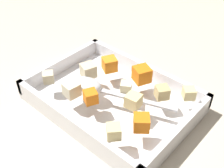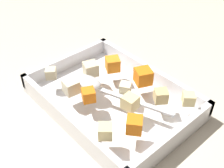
% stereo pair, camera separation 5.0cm
% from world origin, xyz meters
% --- Properties ---
extents(ground_plane, '(4.00, 4.00, 0.00)m').
position_xyz_m(ground_plane, '(0.00, 0.00, 0.00)').
color(ground_plane, '#BCB29E').
extents(baking_dish, '(0.34, 0.25, 0.05)m').
position_xyz_m(baking_dish, '(-0.02, -0.01, 0.01)').
color(baking_dish, silver).
rests_on(baking_dish, ground_plane).
extents(carrot_chunk_corner_sw, '(0.04, 0.04, 0.03)m').
position_xyz_m(carrot_chunk_corner_sw, '(0.10, -0.06, 0.06)').
color(carrot_chunk_corner_sw, orange).
rests_on(carrot_chunk_corner_sw, baking_dish).
extents(carrot_chunk_mid_right, '(0.04, 0.04, 0.03)m').
position_xyz_m(carrot_chunk_mid_right, '(0.01, 0.05, 0.07)').
color(carrot_chunk_mid_right, orange).
rests_on(carrot_chunk_mid_right, baking_dish).
extents(carrot_chunk_center, '(0.03, 0.03, 0.03)m').
position_xyz_m(carrot_chunk_center, '(-0.02, -0.07, 0.06)').
color(carrot_chunk_center, orange).
rests_on(carrot_chunk_center, baking_dish).
extents(carrot_chunk_front_center, '(0.04, 0.04, 0.03)m').
position_xyz_m(carrot_chunk_front_center, '(-0.07, 0.03, 0.06)').
color(carrot_chunk_front_center, orange).
rests_on(carrot_chunk_front_center, baking_dish).
extents(potato_chunk_near_spoon, '(0.04, 0.04, 0.02)m').
position_xyz_m(potato_chunk_near_spoon, '(0.07, -0.11, 0.06)').
color(potato_chunk_near_spoon, '#E0CC89').
rests_on(potato_chunk_near_spoon, baking_dish).
extents(potato_chunk_far_right, '(0.03, 0.03, 0.02)m').
position_xyz_m(potato_chunk_far_right, '(0.12, 0.07, 0.06)').
color(potato_chunk_far_right, '#E0CC89').
rests_on(potato_chunk_far_right, baking_dish).
extents(potato_chunk_corner_se, '(0.03, 0.03, 0.02)m').
position_xyz_m(potato_chunk_corner_se, '(0.01, -0.00, 0.06)').
color(potato_chunk_corner_se, beige).
rests_on(potato_chunk_corner_se, baking_dish).
extents(potato_chunk_heap_top, '(0.03, 0.03, 0.03)m').
position_xyz_m(potato_chunk_heap_top, '(-0.06, -0.08, 0.06)').
color(potato_chunk_heap_top, beige).
rests_on(potato_chunk_heap_top, baking_dish).
extents(potato_chunk_mid_left, '(0.04, 0.04, 0.03)m').
position_xyz_m(potato_chunk_mid_left, '(-0.08, -0.01, 0.06)').
color(potato_chunk_mid_left, beige).
rests_on(potato_chunk_mid_left, baking_dish).
extents(potato_chunk_back_center, '(0.04, 0.04, 0.03)m').
position_xyz_m(potato_chunk_back_center, '(0.08, 0.03, 0.06)').
color(potato_chunk_back_center, tan).
rests_on(potato_chunk_back_center, baking_dish).
extents(potato_chunk_near_right, '(0.03, 0.03, 0.02)m').
position_xyz_m(potato_chunk_near_right, '(-0.13, -0.09, 0.06)').
color(potato_chunk_near_right, beige).
rests_on(potato_chunk_near_right, baking_dish).
extents(potato_chunk_near_left, '(0.03, 0.03, 0.03)m').
position_xyz_m(potato_chunk_near_left, '(0.05, -0.03, 0.06)').
color(potato_chunk_near_left, '#E0CC89').
rests_on(potato_chunk_near_left, baking_dish).
extents(serving_spoon, '(0.23, 0.11, 0.02)m').
position_xyz_m(serving_spoon, '(-0.05, -0.04, 0.06)').
color(serving_spoon, silver).
rests_on(serving_spoon, baking_dish).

